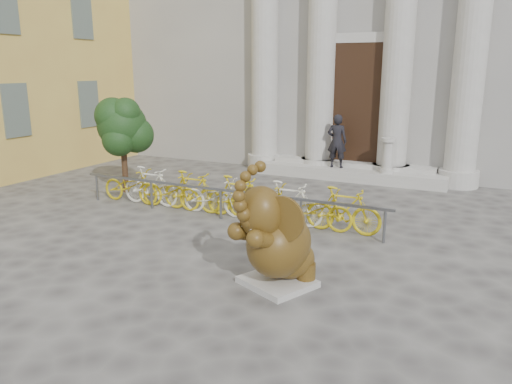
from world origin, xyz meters
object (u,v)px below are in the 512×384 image
at_px(tree, 123,127).
at_px(pedestrian, 337,141).
at_px(bike_rack, 225,196).
at_px(elephant_statue, 276,241).

height_order(tree, pedestrian, tree).
distance_m(bike_rack, tree, 4.01).
bearing_deg(tree, pedestrian, 42.27).
relative_size(elephant_statue, bike_rack, 0.26).
bearing_deg(elephant_statue, tree, 172.86).
bearing_deg(tree, elephant_statue, -31.26).
height_order(elephant_statue, pedestrian, elephant_statue).
height_order(bike_rack, pedestrian, pedestrian).
bearing_deg(pedestrian, elephant_statue, 95.13).
relative_size(elephant_statue, tree, 0.78).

